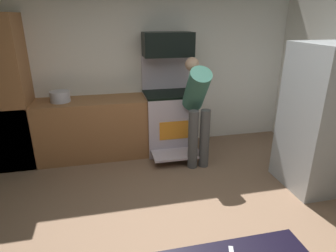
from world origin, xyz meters
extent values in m
cube|color=#7E6049|center=(0.00, 0.00, -0.01)|extent=(5.20, 4.80, 0.02)
cube|color=silver|center=(0.00, 2.34, 1.30)|extent=(5.20, 0.12, 2.60)
cube|color=#96623A|center=(-0.90, 1.98, 0.45)|extent=(2.40, 0.60, 0.90)
cube|color=#96623A|center=(-1.90, 1.98, 1.05)|extent=(0.60, 0.60, 2.10)
cube|color=#C0B2C0|center=(0.40, 1.96, 0.46)|extent=(0.76, 0.64, 0.92)
cube|color=black|center=(0.40, 1.96, 0.94)|extent=(0.76, 0.64, 0.03)
cube|color=#C0B2C0|center=(0.40, 2.25, 1.22)|extent=(0.76, 0.06, 0.54)
cube|color=orange|center=(0.40, 1.63, 0.45)|extent=(0.44, 0.01, 0.28)
cube|color=#C0B2C0|center=(0.40, 1.45, 0.14)|extent=(0.72, 0.37, 0.03)
cube|color=black|center=(0.40, 2.06, 1.66)|extent=(0.74, 0.38, 0.35)
cube|color=#B4BCC2|center=(2.03, 0.53, 0.89)|extent=(0.85, 0.78, 1.78)
cylinder|color=#4D4D4D|center=(0.59, 1.28, 0.43)|extent=(0.14, 0.14, 0.85)
cylinder|color=#4D4D4D|center=(0.76, 1.28, 0.43)|extent=(0.14, 0.14, 0.85)
cylinder|color=#3A7160|center=(0.68, 1.47, 1.10)|extent=(0.30, 0.61, 0.68)
sphere|color=tan|center=(0.68, 1.70, 1.41)|extent=(0.20, 0.20, 0.20)
cylinder|color=#B8B9C6|center=(-1.20, 1.98, 0.98)|extent=(0.28, 0.28, 0.15)
camera|label=1|loc=(-0.56, -2.25, 2.05)|focal=30.71mm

